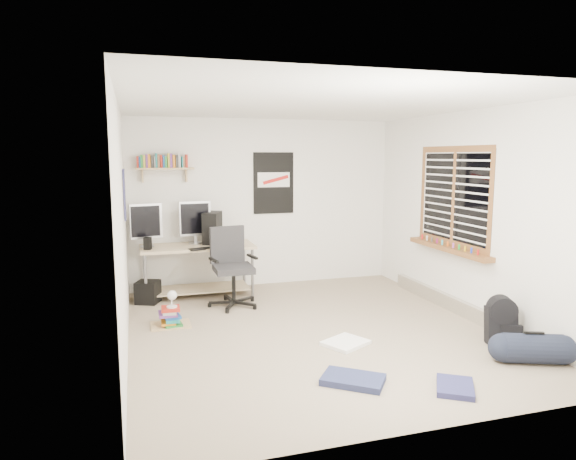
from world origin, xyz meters
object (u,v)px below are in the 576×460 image
object	(u,v)px
office_chair	(233,270)
backpack	(501,325)
duffel_bag	(533,349)
book_stack	(170,313)
desk	(198,270)

from	to	relation	value
office_chair	backpack	bearing A→B (deg)	-51.53
duffel_bag	book_stack	bearing A→B (deg)	168.39
office_chair	book_stack	size ratio (longest dim) A/B	2.25
backpack	duffel_bag	xyz separation A→B (m)	(-0.05, -0.52, -0.06)
desk	office_chair	bearing A→B (deg)	-61.45
desk	book_stack	xyz separation A→B (m)	(-0.47, -1.22, -0.21)
office_chair	book_stack	xyz separation A→B (m)	(-0.86, -0.56, -0.34)
duffel_bag	book_stack	xyz separation A→B (m)	(-3.23, 2.11, 0.01)
desk	backpack	xyz separation A→B (m)	(2.81, -2.81, -0.16)
duffel_bag	backpack	bearing A→B (deg)	105.67
desk	office_chair	size ratio (longest dim) A/B	1.49
desk	duffel_bag	distance (m)	4.32
desk	backpack	distance (m)	3.97
desk	book_stack	distance (m)	1.32
book_stack	office_chair	bearing A→B (deg)	33.33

